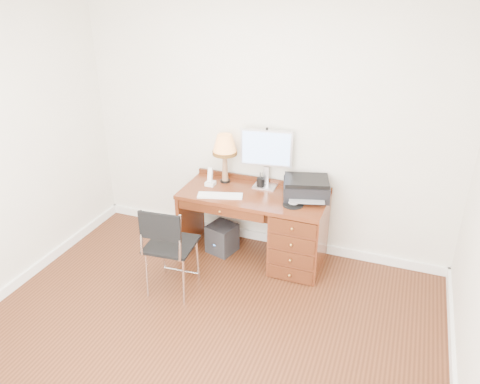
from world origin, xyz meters
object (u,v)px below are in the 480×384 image
at_px(equipment_box, 222,238).
at_px(desk, 283,228).
at_px(leg_lamp, 225,148).
at_px(phone, 210,180).
at_px(chair, 167,242).
at_px(printer, 306,188).
at_px(monitor, 267,151).

bearing_deg(equipment_box, desk, 17.95).
distance_m(leg_lamp, phone, 0.38).
bearing_deg(equipment_box, phone, 173.69).
relative_size(phone, chair, 0.22).
relative_size(desk, leg_lamp, 2.83).
relative_size(printer, phone, 2.65).
bearing_deg(phone, chair, -92.89).
bearing_deg(chair, equipment_box, 72.14).
bearing_deg(leg_lamp, printer, -3.66).
height_order(printer, equipment_box, printer).
distance_m(monitor, printer, 0.55).
bearing_deg(equipment_box, leg_lamp, 115.99).
relative_size(desk, chair, 1.62).
bearing_deg(phone, printer, 4.66).
distance_m(phone, equipment_box, 0.67).
bearing_deg(leg_lamp, chair, -98.59).
bearing_deg(leg_lamp, equipment_box, -79.57).
distance_m(desk, equipment_box, 0.72).
relative_size(leg_lamp, phone, 2.66).
relative_size(printer, equipment_box, 1.65).
height_order(leg_lamp, chair, leg_lamp).
height_order(printer, chair, printer).
height_order(leg_lamp, phone, leg_lamp).
relative_size(leg_lamp, equipment_box, 1.66).
bearing_deg(chair, desk, 40.25).
height_order(monitor, printer, monitor).
distance_m(chair, equipment_box, 0.95).
bearing_deg(phone, leg_lamp, 51.41).
distance_m(desk, leg_lamp, 1.03).
bearing_deg(equipment_box, chair, -87.43).
distance_m(printer, equipment_box, 1.11).
distance_m(desk, monitor, 0.80).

